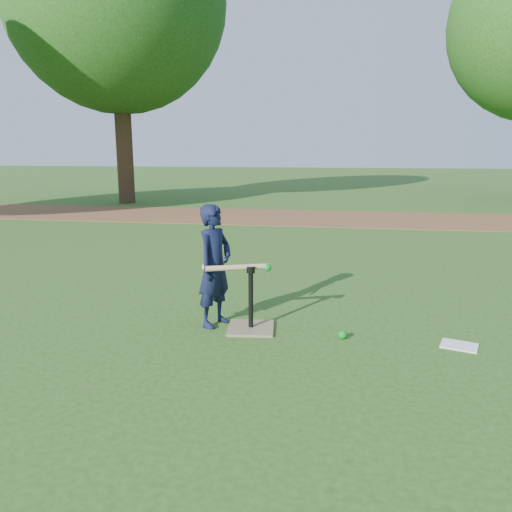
# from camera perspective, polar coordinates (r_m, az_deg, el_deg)

# --- Properties ---
(ground) EXTENTS (80.00, 80.00, 0.00)m
(ground) POSITION_cam_1_polar(r_m,az_deg,el_deg) (5.13, 2.65, -7.00)
(ground) COLOR #285116
(ground) RESTS_ON ground
(dirt_strip) EXTENTS (24.00, 3.00, 0.01)m
(dirt_strip) POSITION_cam_1_polar(r_m,az_deg,el_deg) (12.44, 6.76, 4.38)
(dirt_strip) COLOR brown
(dirt_strip) RESTS_ON ground
(child) EXTENTS (0.42, 0.50, 1.18)m
(child) POSITION_cam_1_polar(r_m,az_deg,el_deg) (4.77, -4.74, -1.14)
(child) COLOR black
(child) RESTS_ON ground
(wiffle_ball_ground) EXTENTS (0.08, 0.08, 0.08)m
(wiffle_ball_ground) POSITION_cam_1_polar(r_m,az_deg,el_deg) (4.63, 9.86, -8.84)
(wiffle_ball_ground) COLOR #0C8A1D
(wiffle_ball_ground) RESTS_ON ground
(clipboard) EXTENTS (0.36, 0.31, 0.01)m
(clipboard) POSITION_cam_1_polar(r_m,az_deg,el_deg) (4.76, 22.21, -9.46)
(clipboard) COLOR white
(clipboard) RESTS_ON ground
(batting_tee) EXTENTS (0.47, 0.47, 0.61)m
(batting_tee) POSITION_cam_1_polar(r_m,az_deg,el_deg) (4.77, -0.59, -7.11)
(batting_tee) COLOR #827753
(batting_tee) RESTS_ON ground
(swing_action) EXTENTS (0.64, 0.27, 0.08)m
(swing_action) POSITION_cam_1_polar(r_m,az_deg,el_deg) (4.64, -1.78, -1.31)
(swing_action) COLOR tan
(swing_action) RESTS_ON ground
(tree_left) EXTENTS (6.40, 6.40, 9.08)m
(tree_left) POSITION_cam_1_polar(r_m,az_deg,el_deg) (16.73, -15.67, 26.28)
(tree_left) COLOR #382316
(tree_left) RESTS_ON ground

